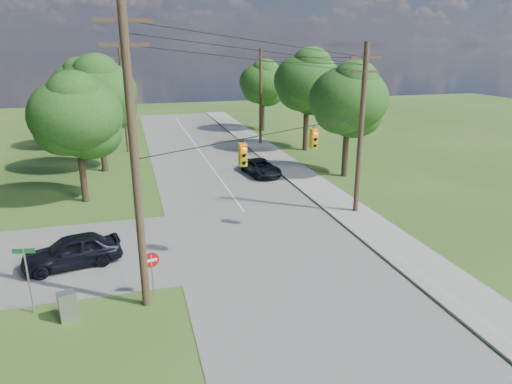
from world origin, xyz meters
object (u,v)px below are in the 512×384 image
object	(u,v)px
car_main_north	(261,167)
control_cabinet	(68,306)
pole_sw	(134,159)
pole_ne	(361,128)
pole_north_e	(261,96)
pole_north_w	(124,100)
car_cross_dark	(72,251)
do_not_enter_sign	(152,264)

from	to	relation	value
car_main_north	control_cabinet	xyz separation A→B (m)	(-13.09, -18.01, -0.07)
pole_sw	control_cabinet	bearing A→B (deg)	-174.24
pole_ne	control_cabinet	size ratio (longest dim) A/B	8.79
pole_north_e	car_main_north	world-z (taller)	pole_north_e
pole_north_w	car_cross_dark	size ratio (longest dim) A/B	2.18
pole_north_w	do_not_enter_sign	xyz separation A→B (m)	(0.73, -29.00, -3.62)
pole_sw	car_main_north	size ratio (longest dim) A/B	2.60
car_cross_dark	car_main_north	xyz separation A→B (m)	(13.36, 13.21, -0.14)
pole_ne	do_not_enter_sign	xyz separation A→B (m)	(-13.17, -7.00, -3.96)
pole_sw	pole_north_e	distance (m)	32.55
car_cross_dark	do_not_enter_sign	xyz separation A→B (m)	(3.59, -3.90, 0.70)
pole_north_e	car_main_north	bearing A→B (deg)	-105.95
pole_ne	control_cabinet	bearing A→B (deg)	-154.39
pole_ne	car_main_north	distance (m)	11.69
pole_sw	pole_north_w	size ratio (longest dim) A/B	1.20
pole_north_w	pole_north_e	bearing A→B (deg)	0.00
pole_north_w	car_main_north	world-z (taller)	pole_north_w
pole_sw	car_cross_dark	size ratio (longest dim) A/B	2.62
control_cabinet	do_not_enter_sign	size ratio (longest dim) A/B	0.58
pole_ne	car_main_north	xyz separation A→B (m)	(-3.40, 10.11, -4.80)
pole_sw	pole_north_w	xyz separation A→B (m)	(-0.40, 29.60, -1.10)
do_not_enter_sign	car_cross_dark	bearing A→B (deg)	121.19
car_cross_dark	pole_north_w	bearing A→B (deg)	161.29
pole_sw	control_cabinet	distance (m)	6.38
pole_sw	car_cross_dark	bearing A→B (deg)	125.93
pole_ne	control_cabinet	world-z (taller)	pole_ne
pole_north_e	car_cross_dark	world-z (taller)	pole_north_e
pole_ne	pole_north_w	xyz separation A→B (m)	(-13.90, 22.00, -0.34)
pole_north_e	car_cross_dark	size ratio (longest dim) A/B	2.18
pole_north_w	car_cross_dark	bearing A→B (deg)	-96.50
do_not_enter_sign	pole_north_w	bearing A→B (deg)	79.97
pole_north_e	pole_north_w	size ratio (longest dim) A/B	1.00
pole_ne	control_cabinet	xyz separation A→B (m)	(-16.49, -7.90, -4.87)
pole_north_e	do_not_enter_sign	world-z (taller)	pole_north_e
car_main_north	pole_sw	bearing A→B (deg)	-127.25
car_cross_dark	pole_ne	bearing A→B (deg)	88.28
car_main_north	control_cabinet	distance (m)	22.26
car_cross_dark	car_main_north	bearing A→B (deg)	122.47
pole_north_e	control_cabinet	xyz separation A→B (m)	(-16.49, -29.90, -4.53)
pole_north_e	pole_north_w	xyz separation A→B (m)	(-13.90, 0.00, 0.00)
do_not_enter_sign	control_cabinet	bearing A→B (deg)	-176.33
car_main_north	pole_north_e	bearing A→B (deg)	66.49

